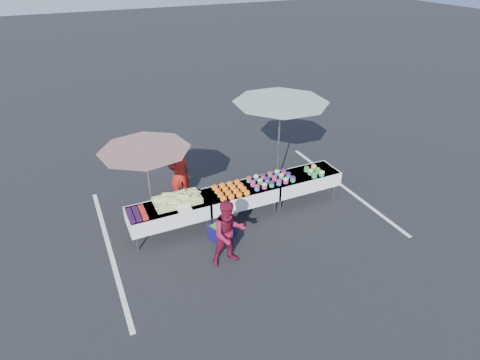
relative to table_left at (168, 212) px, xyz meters
name	(u,v)px	position (x,y,z in m)	size (l,w,h in m)	color
ground	(240,214)	(1.80, 0.00, -0.58)	(80.00, 80.00, 0.00)	black
stripe_left	(110,249)	(-1.40, 0.00, -0.58)	(0.10, 5.00, 0.00)	silver
stripe_right	(343,187)	(5.00, 0.00, -0.58)	(0.10, 5.00, 0.00)	silver
table_left	(168,212)	(0.00, 0.00, 0.00)	(1.86, 0.81, 0.75)	white
table_center	(240,195)	(1.80, 0.00, 0.00)	(1.86, 0.81, 0.75)	white
table_right	(303,179)	(3.60, 0.00, 0.00)	(1.86, 0.81, 0.75)	white
berry_punnets	(137,214)	(-0.71, -0.06, 0.21)	(0.40, 0.54, 0.08)	black
corn_pile	(177,200)	(0.24, 0.04, 0.26)	(1.16, 0.57, 0.26)	#A9D16B
plastic_bags	(184,209)	(0.30, -0.30, 0.19)	(0.30, 0.25, 0.05)	white
carrot_bowls	(231,190)	(1.55, -0.01, 0.22)	(0.75, 0.69, 0.11)	orange
potato_cups	(271,179)	(2.65, 0.00, 0.25)	(1.14, 0.58, 0.16)	blue
bean_baskets	(314,171)	(3.86, -0.10, 0.24)	(0.36, 0.50, 0.15)	#279D64
vendor	(179,174)	(0.70, 1.34, 0.17)	(0.55, 0.36, 1.51)	red
customer	(229,233)	(0.87, -1.48, 0.17)	(0.73, 0.57, 1.51)	maroon
umbrella_left	(146,157)	(-0.27, 0.42, 1.29)	(2.37, 2.37, 2.06)	black
umbrella_right	(280,110)	(3.29, 0.80, 1.68)	(3.10, 3.10, 2.50)	black
storage_bin	(222,230)	(1.05, -0.65, -0.39)	(0.67, 0.58, 0.37)	#110E47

